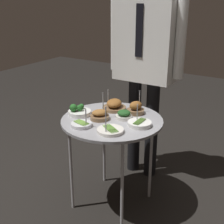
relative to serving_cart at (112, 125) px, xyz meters
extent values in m
plane|color=black|center=(0.00, 0.00, -0.61)|extent=(8.00, 8.00, 0.00)
cylinder|color=#939399|center=(0.00, 0.00, 0.04)|extent=(0.67, 0.67, 0.02)
cylinder|color=#B7B7BC|center=(0.20, -0.20, -0.29)|extent=(0.02, 0.02, 0.64)
cylinder|color=#B7B7BC|center=(-0.20, -0.20, -0.29)|extent=(0.02, 0.02, 0.64)
cylinder|color=#B7B7BC|center=(0.20, 0.20, -0.29)|extent=(0.02, 0.02, 0.64)
cylinder|color=#B7B7BC|center=(-0.20, 0.20, -0.29)|extent=(0.02, 0.02, 0.64)
cylinder|color=silver|center=(0.06, 0.05, 0.06)|extent=(0.11, 0.11, 0.02)
ellipsoid|color=#1E4C1E|center=(0.06, 0.05, 0.09)|extent=(0.09, 0.09, 0.04)
cylinder|color=silver|center=(0.10, -0.18, 0.06)|extent=(0.16, 0.16, 0.02)
ellipsoid|color=#5B8938|center=(0.11, -0.16, 0.07)|extent=(0.12, 0.08, 0.01)
ellipsoid|color=#5B8938|center=(0.11, -0.17, 0.07)|extent=(0.12, 0.08, 0.01)
ellipsoid|color=#5B8938|center=(0.10, -0.18, 0.07)|extent=(0.12, 0.08, 0.01)
ellipsoid|color=#5B8938|center=(0.10, -0.19, 0.07)|extent=(0.12, 0.08, 0.01)
ellipsoid|color=#5B8938|center=(0.09, -0.20, 0.07)|extent=(0.12, 0.08, 0.01)
cylinder|color=#939399|center=(0.10, -0.22, 0.13)|extent=(0.01, 0.01, 0.17)
cylinder|color=white|center=(-0.23, -0.05, 0.06)|extent=(0.16, 0.16, 0.03)
sphere|color=#236023|center=(-0.23, -0.05, 0.09)|extent=(0.04, 0.04, 0.04)
sphere|color=#236023|center=(-0.24, -0.01, 0.09)|extent=(0.04, 0.04, 0.04)
sphere|color=#236023|center=(-0.26, -0.08, 0.10)|extent=(0.05, 0.05, 0.05)
cylinder|color=brown|center=(-0.08, 0.16, 0.06)|extent=(0.17, 0.17, 0.02)
ellipsoid|color=brown|center=(-0.08, 0.16, 0.09)|extent=(0.15, 0.17, 0.05)
cylinder|color=#939399|center=(-0.13, 0.15, 0.12)|extent=(0.01, 0.01, 0.14)
cylinder|color=brown|center=(-0.07, -0.05, 0.06)|extent=(0.13, 0.13, 0.03)
ellipsoid|color=#93602D|center=(-0.07, -0.05, 0.09)|extent=(0.13, 0.13, 0.04)
cylinder|color=#939399|center=(-0.06, -0.01, 0.13)|extent=(0.01, 0.01, 0.17)
cylinder|color=brown|center=(0.08, 0.18, 0.06)|extent=(0.12, 0.12, 0.03)
ellipsoid|color=brown|center=(0.08, 0.18, 0.10)|extent=(0.09, 0.11, 0.06)
cylinder|color=#939399|center=(0.09, 0.21, 0.13)|extent=(0.01, 0.01, 0.16)
cylinder|color=white|center=(0.20, 0.00, 0.06)|extent=(0.15, 0.15, 0.03)
ellipsoid|color=#5B8938|center=(0.22, 0.00, 0.08)|extent=(0.01, 0.13, 0.01)
ellipsoid|color=#5B8938|center=(0.21, 0.00, 0.08)|extent=(0.01, 0.13, 0.01)
ellipsoid|color=#5B8938|center=(0.20, 0.00, 0.08)|extent=(0.01, 0.13, 0.01)
ellipsoid|color=#5B8938|center=(0.19, 0.00, 0.08)|extent=(0.01, 0.13, 0.01)
cylinder|color=#939399|center=(0.17, 0.03, 0.11)|extent=(0.01, 0.01, 0.13)
cylinder|color=silver|center=(-0.10, -0.20, 0.06)|extent=(0.13, 0.13, 0.02)
ellipsoid|color=olive|center=(-0.09, -0.18, 0.07)|extent=(0.11, 0.03, 0.01)
ellipsoid|color=olive|center=(-0.10, -0.19, 0.07)|extent=(0.11, 0.03, 0.01)
ellipsoid|color=olive|center=(-0.10, -0.20, 0.07)|extent=(0.11, 0.03, 0.01)
ellipsoid|color=olive|center=(-0.10, -0.21, 0.07)|extent=(0.11, 0.03, 0.01)
ellipsoid|color=olive|center=(-0.10, -0.22, 0.07)|extent=(0.11, 0.03, 0.01)
cylinder|color=#939399|center=(-0.06, -0.20, 0.11)|extent=(0.01, 0.01, 0.12)
cylinder|color=black|center=(-0.10, 0.50, -0.21)|extent=(0.10, 0.10, 0.81)
cylinder|color=black|center=(0.06, 0.50, -0.21)|extent=(0.10, 0.10, 0.81)
cube|color=white|center=(-0.02, 0.50, 0.50)|extent=(0.46, 0.22, 0.61)
cube|color=black|center=(-0.02, 0.38, 0.58)|extent=(0.05, 0.01, 0.37)
cylinder|color=white|center=(-0.28, 0.50, 0.53)|extent=(0.07, 0.07, 0.56)
cylinder|color=white|center=(0.25, 0.50, 0.53)|extent=(0.07, 0.07, 0.56)
camera|label=1|loc=(1.02, -1.61, 0.83)|focal=50.00mm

